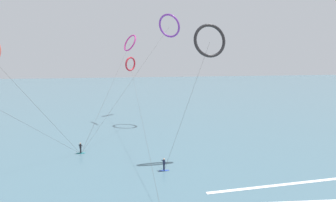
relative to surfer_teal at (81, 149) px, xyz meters
name	(u,v)px	position (x,y,z in m)	size (l,w,h in m)	color
sea_water	(133,92)	(12.67, 79.37, -0.78)	(400.00, 200.00, 0.08)	slate
surfer_teal	(81,149)	(0.00, 0.00, 0.00)	(1.40, 0.63, 1.70)	teal
surfer_cobalt	(164,165)	(11.53, -8.76, 0.00)	(1.40, 0.64, 1.70)	#2647B7
kite_crimson	(130,64)	(9.31, 28.53, 12.47)	(3.21, 50.46, 15.21)	red
kite_violet	(169,26)	(17.30, 16.98, 20.88)	(20.05, 19.68, 24.22)	purple
kite_magenta	(130,43)	(8.92, 20.69, 17.36)	(10.83, 23.06, 20.15)	#CC288E
kite_charcoal	(210,41)	(18.65, -5.22, 16.19)	(9.56, 4.39, 19.39)	black
wave_crest_mid	(315,202)	(25.30, -19.15, -0.76)	(12.01, 0.50, 0.12)	white
wave_crest_far	(288,185)	(25.01, -15.23, -0.76)	(19.98, 0.50, 0.12)	white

